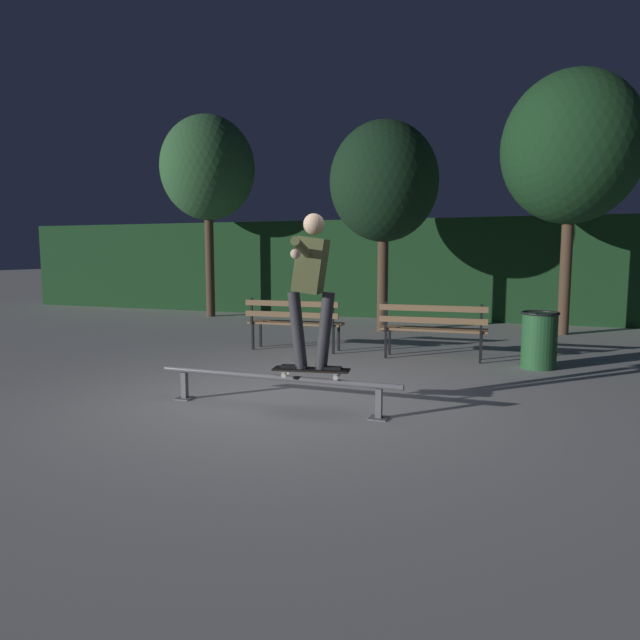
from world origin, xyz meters
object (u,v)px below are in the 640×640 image
object	(u,v)px
park_bench_left_center	(433,325)
tree_behind_benches	(384,182)
tree_far_left	(208,169)
skateboard	(311,370)
trash_can	(539,339)
tree_far_right	(572,149)
skateboarder	(311,278)
park_bench_leftmost	(294,319)
grind_rail	(275,382)

from	to	relation	value
park_bench_left_center	tree_behind_benches	size ratio (longest dim) A/B	0.38
tree_far_left	skateboard	bearing A→B (deg)	-52.73
tree_behind_benches	trash_can	size ratio (longest dim) A/B	5.34
skateboard	tree_far_right	size ratio (longest dim) A/B	0.16
skateboard	skateboarder	world-z (taller)	skateboarder
tree_behind_benches	skateboard	bearing A→B (deg)	-82.42
skateboarder	park_bench_leftmost	distance (m)	3.77
park_bench_leftmost	park_bench_left_center	xyz separation A→B (m)	(2.29, 0.00, 0.00)
park_bench_leftmost	tree_far_right	world-z (taller)	tree_far_right
skateboard	park_bench_leftmost	size ratio (longest dim) A/B	0.50
skateboarder	park_bench_left_center	world-z (taller)	skateboarder
tree_far_left	tree_far_right	bearing A→B (deg)	-3.06
park_bench_leftmost	grind_rail	bearing A→B (deg)	-70.19
park_bench_leftmost	tree_far_right	xyz separation A→B (m)	(4.28, 3.67, 3.08)
trash_can	park_bench_left_center	bearing A→B (deg)	176.23
park_bench_leftmost	tree_far_left	distance (m)	6.59
skateboarder	tree_far_left	world-z (taller)	tree_far_left
skateboard	tree_far_right	xyz separation A→B (m)	(2.69, 6.98, 3.18)
tree_behind_benches	tree_far_left	bearing A→B (deg)	166.16
tree_far_left	tree_behind_benches	xyz separation A→B (m)	(4.82, -1.19, -0.67)
trash_can	grind_rail	bearing A→B (deg)	-128.95
skateboarder	park_bench_left_center	xyz separation A→B (m)	(0.69, 3.31, -0.83)
grind_rail	tree_far_right	world-z (taller)	tree_far_right
skateboard	park_bench_left_center	size ratio (longest dim) A/B	0.50
tree_far_right	park_bench_left_center	bearing A→B (deg)	-118.50
tree_far_right	tree_behind_benches	world-z (taller)	tree_far_right
grind_rail	skateboard	distance (m)	0.43
skateboard	tree_far_right	world-z (taller)	tree_far_right
tree_far_right	park_bench_leftmost	bearing A→B (deg)	-139.39
tree_behind_benches	trash_can	distance (m)	5.02
park_bench_leftmost	tree_far_left	bearing A→B (deg)	134.61
skateboarder	park_bench_leftmost	world-z (taller)	skateboarder
trash_can	skateboarder	bearing A→B (deg)	-124.33
grind_rail	skateboard	bearing A→B (deg)	0.00
skateboard	park_bench_left_center	distance (m)	3.39
grind_rail	park_bench_left_center	distance (m)	3.50
skateboarder	trash_can	bearing A→B (deg)	55.67
skateboarder	trash_can	world-z (taller)	skateboarder
park_bench_leftmost	tree_behind_benches	world-z (taller)	tree_behind_benches
skateboard	tree_far_left	distance (m)	9.89
grind_rail	skateboarder	world-z (taller)	skateboarder
tree_far_right	tree_far_left	world-z (taller)	tree_far_right
grind_rail	park_bench_leftmost	distance (m)	3.53
skateboard	tree_far_left	xyz separation A→B (m)	(-5.65, 7.43, 3.28)
tree_far_left	trash_can	bearing A→B (deg)	-28.23
tree_far_right	tree_behind_benches	distance (m)	3.64
skateboarder	trash_can	xyz separation A→B (m)	(2.20, 3.21, -0.96)
grind_rail	park_bench_left_center	bearing A→B (deg)	71.74
park_bench_left_center	skateboard	bearing A→B (deg)	-101.82
skateboard	skateboarder	distance (m)	0.94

